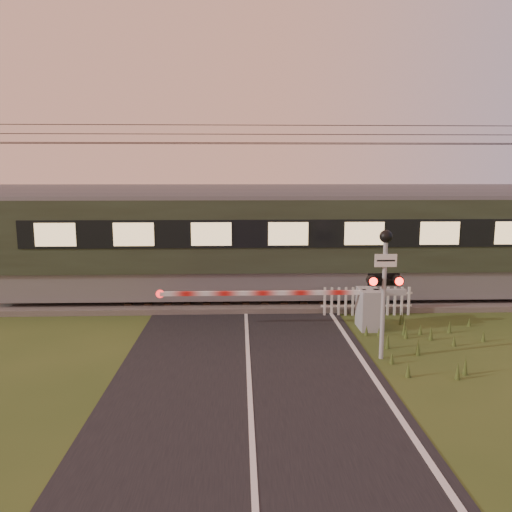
{
  "coord_description": "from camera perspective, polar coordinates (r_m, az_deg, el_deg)",
  "views": [
    {
      "loc": [
        -0.19,
        -10.73,
        4.43
      ],
      "look_at": [
        0.27,
        3.2,
        2.17
      ],
      "focal_mm": 35.0,
      "sensor_mm": 36.0,
      "label": 1
    }
  ],
  "objects": [
    {
      "name": "boom_gate",
      "position": [
        14.87,
        11.53,
        -5.69
      ],
      "size": [
        7.22,
        0.9,
        1.2
      ],
      "color": "gray",
      "rests_on": "ground"
    },
    {
      "name": "overhead_wires",
      "position": [
        17.28,
        -1.29,
        13.5
      ],
      "size": [
        120.0,
        0.62,
        0.62
      ],
      "color": "black",
      "rests_on": "ground"
    },
    {
      "name": "picket_fence",
      "position": [
        16.34,
        12.55,
        -5.06
      ],
      "size": [
        2.93,
        0.08,
        0.92
      ],
      "color": "silver",
      "rests_on": "ground"
    },
    {
      "name": "track_bed",
      "position": [
        17.77,
        -1.23,
        -5.02
      ],
      "size": [
        140.0,
        3.4,
        0.39
      ],
      "color": "#47423D",
      "rests_on": "ground"
    },
    {
      "name": "road",
      "position": [
        11.39,
        -0.72,
        -13.64
      ],
      "size": [
        6.0,
        140.0,
        0.03
      ],
      "color": "black",
      "rests_on": "ground"
    },
    {
      "name": "crossing_signal",
      "position": [
        12.26,
        14.49,
        -1.7
      ],
      "size": [
        0.81,
        0.34,
        3.16
      ],
      "color": "gray",
      "rests_on": "ground"
    },
    {
      "name": "ground",
      "position": [
        11.61,
        -0.83,
        -13.24
      ],
      "size": [
        160.0,
        160.0,
        0.0
      ],
      "primitive_type": "plane",
      "color": "#2D441A",
      "rests_on": "ground"
    }
  ]
}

